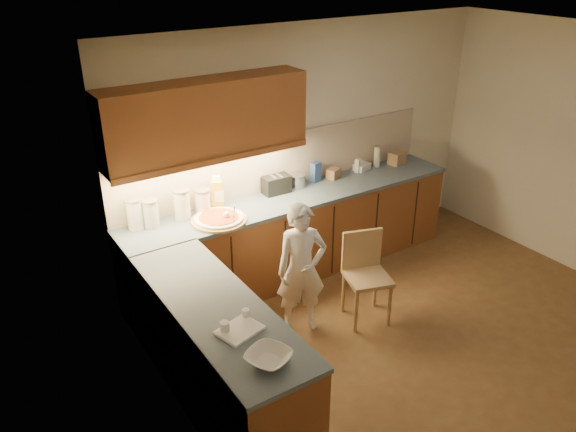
% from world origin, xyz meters
% --- Properties ---
extents(room, '(4.54, 4.50, 2.62)m').
position_xyz_m(room, '(0.00, 0.00, 1.68)').
color(room, brown).
rests_on(room, ground).
extents(l_counter, '(3.77, 2.62, 0.92)m').
position_xyz_m(l_counter, '(-0.92, 1.25, 0.46)').
color(l_counter, brown).
rests_on(l_counter, ground).
extents(backsplash, '(3.75, 0.02, 0.58)m').
position_xyz_m(backsplash, '(-0.38, 1.99, 1.21)').
color(backsplash, '#BEAC93').
rests_on(backsplash, l_counter).
extents(upper_cabinets, '(1.95, 0.36, 0.73)m').
position_xyz_m(upper_cabinets, '(-1.27, 1.82, 1.85)').
color(upper_cabinets, brown).
rests_on(upper_cabinets, ground).
extents(pizza_on_board, '(0.53, 0.53, 0.21)m').
position_xyz_m(pizza_on_board, '(-1.31, 1.60, 0.94)').
color(pizza_on_board, tan).
rests_on(pizza_on_board, l_counter).
extents(child, '(0.53, 0.44, 1.26)m').
position_xyz_m(child, '(-0.88, 0.85, 0.63)').
color(child, white).
rests_on(child, ground).
extents(wooden_chair, '(0.49, 0.49, 0.87)m').
position_xyz_m(wooden_chair, '(-0.27, 0.68, 0.51)').
color(wooden_chair, tan).
rests_on(wooden_chair, ground).
extents(mixing_bowl, '(0.36, 0.36, 0.07)m').
position_xyz_m(mixing_bowl, '(-1.95, -0.34, 0.95)').
color(mixing_bowl, white).
rests_on(mixing_bowl, l_counter).
extents(canister_a, '(0.15, 0.15, 0.30)m').
position_xyz_m(canister_a, '(-2.02, 1.87, 1.07)').
color(canister_a, beige).
rests_on(canister_a, l_counter).
extents(canister_b, '(0.15, 0.15, 0.27)m').
position_xyz_m(canister_b, '(-1.88, 1.84, 1.06)').
color(canister_b, beige).
rests_on(canister_b, l_counter).
extents(canister_c, '(0.16, 0.16, 0.30)m').
position_xyz_m(canister_c, '(-1.58, 1.83, 1.07)').
color(canister_c, silver).
rests_on(canister_c, l_counter).
extents(canister_d, '(0.15, 0.15, 0.25)m').
position_xyz_m(canister_d, '(-1.36, 1.84, 1.05)').
color(canister_d, white).
rests_on(canister_d, l_counter).
extents(oil_jug, '(0.14, 0.12, 0.34)m').
position_xyz_m(oil_jug, '(-1.20, 1.86, 1.08)').
color(oil_jug, gold).
rests_on(oil_jug, l_counter).
extents(toaster, '(0.29, 0.17, 0.19)m').
position_xyz_m(toaster, '(-0.51, 1.87, 1.01)').
color(toaster, black).
rests_on(toaster, l_counter).
extents(steel_pot, '(0.19, 0.19, 0.14)m').
position_xyz_m(steel_pot, '(-0.24, 1.88, 0.99)').
color(steel_pot, '#A2A2A6').
rests_on(steel_pot, l_counter).
extents(blue_box, '(0.12, 0.10, 0.22)m').
position_xyz_m(blue_box, '(0.02, 1.90, 1.03)').
color(blue_box, '#305090').
rests_on(blue_box, l_counter).
extents(card_box_a, '(0.18, 0.16, 0.11)m').
position_xyz_m(card_box_a, '(0.24, 1.87, 0.97)').
color(card_box_a, '#A07556').
rests_on(card_box_a, l_counter).
extents(white_bottle, '(0.07, 0.07, 0.16)m').
position_xyz_m(white_bottle, '(0.58, 1.86, 1.00)').
color(white_bottle, silver).
rests_on(white_bottle, l_counter).
extents(flat_pack, '(0.21, 0.17, 0.07)m').
position_xyz_m(flat_pack, '(0.67, 1.89, 0.96)').
color(flat_pack, silver).
rests_on(flat_pack, l_counter).
extents(tall_jar, '(0.08, 0.08, 0.25)m').
position_xyz_m(tall_jar, '(0.88, 1.88, 1.05)').
color(tall_jar, silver).
rests_on(tall_jar, l_counter).
extents(card_box_b, '(0.22, 0.18, 0.15)m').
position_xyz_m(card_box_b, '(1.13, 1.82, 0.99)').
color(card_box_b, '#9A7753').
rests_on(card_box_b, l_counter).
extents(dough_cloth, '(0.33, 0.29, 0.02)m').
position_xyz_m(dough_cloth, '(-1.95, 0.03, 0.93)').
color(dough_cloth, white).
rests_on(dough_cloth, l_counter).
extents(spice_jar_a, '(0.08, 0.08, 0.09)m').
position_xyz_m(spice_jar_a, '(-2.04, 0.07, 0.96)').
color(spice_jar_a, white).
rests_on(spice_jar_a, l_counter).
extents(spice_jar_b, '(0.05, 0.05, 0.07)m').
position_xyz_m(spice_jar_b, '(-1.85, 0.14, 0.96)').
color(spice_jar_b, white).
rests_on(spice_jar_b, l_counter).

